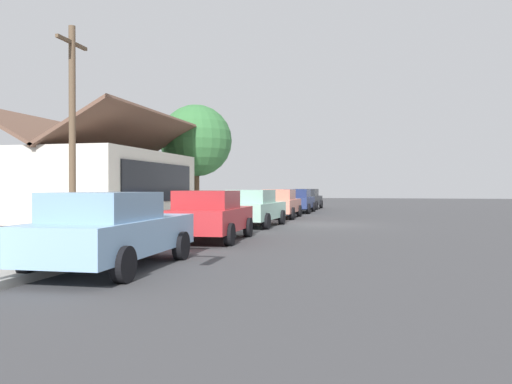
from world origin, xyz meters
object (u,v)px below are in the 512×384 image
car_navy (298,201)px  fire_hydrant_red (277,205)px  car_seafoam (253,208)px  utility_pole_wooden (72,125)px  car_coral (280,203)px  shade_tree (196,141)px  car_cherry (210,215)px  car_skyblue (113,230)px  car_charcoal (308,199)px

car_navy → fire_hydrant_red: 1.67m
car_seafoam → utility_pole_wooden: bearing=134.8°
car_seafoam → car_coral: same height
car_coral → shade_tree: bearing=56.4°
fire_hydrant_red → car_cherry: bearing=-175.3°
car_cherry → fire_hydrant_red: car_cherry is taller
car_skyblue → car_navy: (24.35, -0.19, -0.00)m
car_cherry → fire_hydrant_red: bearing=1.9°
car_seafoam → fire_hydrant_red: 13.09m
car_charcoal → utility_pole_wooden: bearing=168.2°
fire_hydrant_red → utility_pole_wooden: bearing=167.5°
car_cherry → shade_tree: shade_tree is taller
car_skyblue → car_charcoal: same height
utility_pole_wooden → fire_hydrant_red: 18.81m
car_skyblue → car_coral: bearing=-2.2°
car_navy → utility_pole_wooden: (-17.57, 5.57, 3.11)m
car_coral → fire_hydrant_red: bearing=11.3°
car_cherry → fire_hydrant_red: (19.05, 1.55, -0.32)m
shade_tree → utility_pole_wooden: bearing=-176.6°
car_skyblue → car_seafoam: (11.84, -0.12, -0.00)m
shade_tree → car_skyblue: bearing=-164.2°
shade_tree → utility_pole_wooden: size_ratio=0.95×
car_skyblue → car_cherry: same height
car_coral → car_cherry: bearing=178.8°
shade_tree → car_coral: bearing=-122.2°
car_charcoal → car_seafoam: bearing=-178.6°
car_seafoam → car_charcoal: bearing=2.4°
car_skyblue → fire_hydrant_red: size_ratio=6.76×
car_seafoam → car_charcoal: 18.56m
car_charcoal → fire_hydrant_red: 5.75m
fire_hydrant_red → car_coral: bearing=-167.3°
car_charcoal → car_coral: bearing=-178.5°
car_cherry → shade_tree: bearing=18.8°
car_charcoal → shade_tree: bearing=143.6°
car_seafoam → fire_hydrant_red: (13.00, 1.50, -0.32)m
car_skyblue → shade_tree: shade_tree is taller
shade_tree → fire_hydrant_red: bearing=-61.4°
car_skyblue → car_charcoal: bearing=-1.9°
car_cherry → car_navy: 18.56m
car_navy → car_charcoal: 6.05m
car_coral → utility_pole_wooden: 12.98m
car_navy → car_skyblue: bearing=178.9°
car_skyblue → fire_hydrant_red: car_skyblue is taller
car_coral → car_skyblue: bearing=178.2°
car_cherry → fire_hydrant_red: size_ratio=6.22×
fire_hydrant_red → car_seafoam: bearing=-173.4°
car_cherry → car_skyblue: bearing=175.5°
car_cherry → car_coral: (12.34, 0.04, 0.00)m
utility_pole_wooden → fire_hydrant_red: bearing=-12.5°
car_skyblue → car_seafoam: bearing=-2.4°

